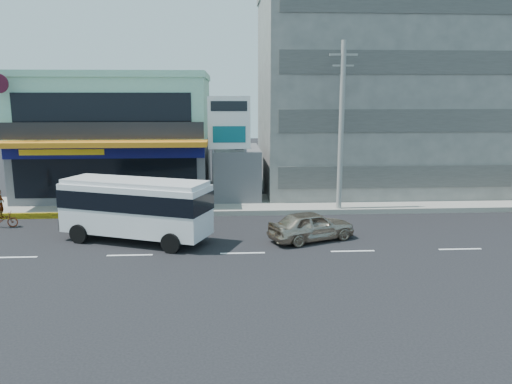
% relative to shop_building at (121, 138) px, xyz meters
% --- Properties ---
extents(ground, '(120.00, 120.00, 0.00)m').
position_rel_shop_building_xyz_m(ground, '(8.00, -13.95, -4.00)').
color(ground, black).
rests_on(ground, ground).
extents(sidewalk, '(70.00, 5.00, 0.30)m').
position_rel_shop_building_xyz_m(sidewalk, '(13.00, -4.45, -3.85)').
color(sidewalk, gray).
rests_on(sidewalk, ground).
extents(shop_building, '(12.40, 11.70, 8.00)m').
position_rel_shop_building_xyz_m(shop_building, '(0.00, 0.00, 0.00)').
color(shop_building, '#4D4E52').
rests_on(shop_building, ground).
extents(concrete_building, '(16.00, 12.00, 14.00)m').
position_rel_shop_building_xyz_m(concrete_building, '(18.00, 1.05, 3.00)').
color(concrete_building, gray).
rests_on(concrete_building, ground).
extents(gap_structure, '(3.00, 6.00, 3.50)m').
position_rel_shop_building_xyz_m(gap_structure, '(8.00, -1.95, -2.25)').
color(gap_structure, '#4D4E52').
rests_on(gap_structure, ground).
extents(satellite_dish, '(1.50, 1.50, 0.15)m').
position_rel_shop_building_xyz_m(satellite_dish, '(8.00, -2.95, -0.42)').
color(satellite_dish, slate).
rests_on(satellite_dish, gap_structure).
extents(billboard, '(2.60, 0.18, 6.90)m').
position_rel_shop_building_xyz_m(billboard, '(7.50, -4.75, 0.93)').
color(billboard, gray).
rests_on(billboard, ground).
extents(utility_pole_near, '(1.60, 0.30, 10.00)m').
position_rel_shop_building_xyz_m(utility_pole_near, '(14.00, -6.55, 1.15)').
color(utility_pole_near, '#999993').
rests_on(utility_pole_near, ground).
extents(minibus, '(7.53, 4.78, 3.01)m').
position_rel_shop_building_xyz_m(minibus, '(2.94, -11.77, -2.20)').
color(minibus, silver).
rests_on(minibus, ground).
extents(sedan, '(4.60, 3.20, 1.45)m').
position_rel_shop_building_xyz_m(sedan, '(11.41, -12.09, -3.27)').
color(sedan, tan).
rests_on(sedan, ground).
extents(motorcycle_rider, '(1.65, 0.70, 2.06)m').
position_rel_shop_building_xyz_m(motorcycle_rider, '(-4.69, -8.76, -3.32)').
color(motorcycle_rider, '#62210E').
rests_on(motorcycle_rider, ground).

